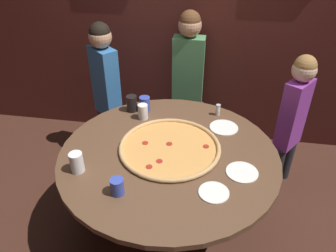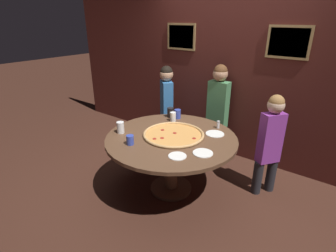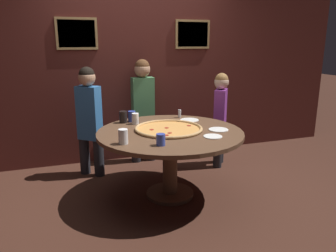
{
  "view_description": "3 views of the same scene",
  "coord_description": "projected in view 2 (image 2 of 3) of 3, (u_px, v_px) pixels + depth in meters",
  "views": [
    {
      "loc": [
        0.29,
        -1.78,
        2.17
      ],
      "look_at": [
        -0.02,
        0.1,
        0.9
      ],
      "focal_mm": 35.0,
      "sensor_mm": 36.0,
      "label": 1
    },
    {
      "loc": [
        1.66,
        -2.24,
        2.04
      ],
      "look_at": [
        -0.12,
        0.09,
        0.82
      ],
      "focal_mm": 28.0,
      "sensor_mm": 36.0,
      "label": 2
    },
    {
      "loc": [
        -1.09,
        -3.14,
        1.66
      ],
      "look_at": [
        -0.04,
        -0.06,
        0.81
      ],
      "focal_mm": 35.0,
      "sensor_mm": 36.0,
      "label": 3
    }
  ],
  "objects": [
    {
      "name": "diner_far_right",
      "position": [
        218.0,
        106.0,
        3.89
      ],
      "size": [
        0.35,
        0.21,
        1.43
      ],
      "rotation": [
        0.0,
        0.0,
        -3.14
      ],
      "color": "#232328",
      "rests_on": "ground_plane"
    },
    {
      "name": "drink_cup_front_edge",
      "position": [
        173.0,
        117.0,
        3.51
      ],
      "size": [
        0.08,
        0.08,
        0.12
      ],
      "primitive_type": "cylinder",
      "color": "white",
      "rests_on": "dining_table"
    },
    {
      "name": "white_plate_far_back",
      "position": [
        177.0,
        156.0,
        2.64
      ],
      "size": [
        0.19,
        0.19,
        0.01
      ],
      "primitive_type": "cylinder",
      "color": "white",
      "rests_on": "dining_table"
    },
    {
      "name": "condiment_shaker",
      "position": [
        218.0,
        125.0,
        3.29
      ],
      "size": [
        0.04,
        0.04,
        0.1
      ],
      "color": "silver",
      "rests_on": "dining_table"
    },
    {
      "name": "diner_side_right",
      "position": [
        270.0,
        140.0,
        3.05
      ],
      "size": [
        0.28,
        0.32,
        1.26
      ],
      "rotation": [
        0.0,
        0.0,
        -2.19
      ],
      "color": "#232328",
      "rests_on": "ground_plane"
    },
    {
      "name": "drink_cup_near_right",
      "position": [
        120.0,
        127.0,
        3.15
      ],
      "size": [
        0.09,
        0.09,
        0.14
      ],
      "primitive_type": "cylinder",
      "color": "white",
      "rests_on": "dining_table"
    },
    {
      "name": "drink_cup_centre_back",
      "position": [
        178.0,
        114.0,
        3.6
      ],
      "size": [
        0.09,
        0.09,
        0.13
      ],
      "primitive_type": "cylinder",
      "color": "#384CB7",
      "rests_on": "dining_table"
    },
    {
      "name": "white_plate_near_front",
      "position": [
        203.0,
        153.0,
        2.7
      ],
      "size": [
        0.21,
        0.21,
        0.01
      ],
      "primitive_type": "cylinder",
      "color": "white",
      "rests_on": "dining_table"
    },
    {
      "name": "back_wall",
      "position": [
        227.0,
        71.0,
        3.86
      ],
      "size": [
        6.4,
        0.08,
        2.6
      ],
      "color": "#4C1E19",
      "rests_on": "ground_plane"
    },
    {
      "name": "dining_table",
      "position": [
        171.0,
        147.0,
        3.13
      ],
      "size": [
        1.54,
        1.54,
        0.74
      ],
      "color": "brown",
      "rests_on": "ground_plane"
    },
    {
      "name": "drink_cup_by_shaker",
      "position": [
        130.0,
        140.0,
        2.87
      ],
      "size": [
        0.08,
        0.08,
        0.11
      ],
      "primitive_type": "cylinder",
      "color": "#384CB7",
      "rests_on": "dining_table"
    },
    {
      "name": "diner_centre_back",
      "position": [
        167.0,
        104.0,
        4.12
      ],
      "size": [
        0.34,
        0.32,
        1.37
      ],
      "rotation": [
        0.0,
        0.0,
        2.44
      ],
      "color": "#232328",
      "rests_on": "ground_plane"
    },
    {
      "name": "white_plate_right_side",
      "position": [
        215.0,
        134.0,
        3.14
      ],
      "size": [
        0.22,
        0.22,
        0.01
      ],
      "primitive_type": "cylinder",
      "color": "white",
      "rests_on": "dining_table"
    },
    {
      "name": "giant_pizza",
      "position": [
        173.0,
        134.0,
        3.1
      ],
      "size": [
        0.73,
        0.73,
        0.03
      ],
      "color": "#E0994C",
      "rests_on": "dining_table"
    },
    {
      "name": "drink_cup_near_left",
      "position": [
        170.0,
        112.0,
        3.65
      ],
      "size": [
        0.09,
        0.09,
        0.14
      ],
      "primitive_type": "cylinder",
      "color": "black",
      "rests_on": "dining_table"
    },
    {
      "name": "ground_plane",
      "position": [
        171.0,
        189.0,
        3.36
      ],
      "size": [
        24.0,
        24.0,
        0.0
      ],
      "primitive_type": "plane",
      "color": "#422319"
    }
  ]
}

